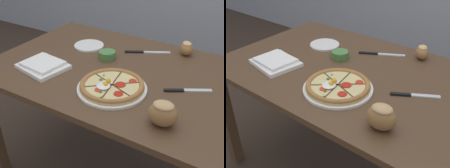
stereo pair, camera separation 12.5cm
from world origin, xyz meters
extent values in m
plane|color=#3D2D23|center=(0.00, 0.00, 0.00)|extent=(12.00, 12.00, 0.00)
cube|color=#513823|center=(0.00, 0.00, 0.71)|extent=(1.32, 0.88, 0.03)
cube|color=#513823|center=(-0.61, -0.39, 0.35)|extent=(0.06, 0.06, 0.70)
cube|color=#513823|center=(-0.61, 0.39, 0.35)|extent=(0.06, 0.06, 0.70)
cylinder|color=white|center=(0.08, -0.19, 0.73)|extent=(0.32, 0.32, 0.01)
cylinder|color=#DBB775|center=(0.08, -0.19, 0.74)|extent=(0.29, 0.29, 0.01)
cylinder|color=#E0CC84|center=(0.08, -0.19, 0.75)|extent=(0.25, 0.25, 0.00)
torus|color=#A36B38|center=(0.08, -0.19, 0.75)|extent=(0.29, 0.29, 0.02)
cube|color=#472D19|center=(0.12, -0.15, 0.75)|extent=(0.10, 0.09, 0.00)
cube|color=#472D19|center=(0.06, -0.13, 0.75)|extent=(0.03, 0.13, 0.00)
cube|color=#472D19|center=(0.02, -0.17, 0.75)|extent=(0.12, 0.05, 0.00)
cube|color=#472D19|center=(0.03, -0.23, 0.75)|extent=(0.10, 0.09, 0.00)
cube|color=#472D19|center=(0.09, -0.25, 0.75)|extent=(0.03, 0.13, 0.00)
cube|color=#472D19|center=(0.14, -0.21, 0.75)|extent=(0.12, 0.05, 0.00)
cylinder|color=red|center=(0.11, -0.17, 0.75)|extent=(0.05, 0.05, 0.00)
cylinder|color=red|center=(0.14, -0.24, 0.75)|extent=(0.04, 0.04, 0.00)
cylinder|color=red|center=(0.14, -0.12, 0.75)|extent=(0.04, 0.04, 0.00)
cylinder|color=red|center=(0.05, -0.26, 0.75)|extent=(0.03, 0.03, 0.00)
ellipsoid|color=white|center=(0.06, -0.19, 0.76)|extent=(0.06, 0.05, 0.01)
sphere|color=orange|center=(0.06, -0.20, 0.77)|extent=(0.02, 0.02, 0.02)
ellipsoid|color=white|center=(0.05, -0.23, 0.76)|extent=(0.09, 0.09, 0.01)
sphere|color=#F4AD1E|center=(0.05, -0.22, 0.77)|extent=(0.02, 0.02, 0.02)
ellipsoid|color=white|center=(0.06, -0.22, 0.76)|extent=(0.06, 0.04, 0.01)
sphere|color=#F4AD1E|center=(0.06, -0.22, 0.77)|extent=(0.02, 0.02, 0.02)
cylinder|color=#386B23|center=(0.07, -0.27, 0.75)|extent=(0.01, 0.01, 0.00)
cylinder|color=#386B23|center=(0.06, -0.18, 0.75)|extent=(0.01, 0.01, 0.00)
cylinder|color=#2D5B1E|center=(0.01, -0.18, 0.75)|extent=(0.02, 0.02, 0.00)
cylinder|color=#2D5B1E|center=(0.00, -0.14, 0.75)|extent=(0.01, 0.01, 0.00)
cylinder|color=#2D5B1E|center=(0.09, -0.30, 0.75)|extent=(0.01, 0.01, 0.00)
cylinder|color=#4C8442|center=(-0.11, 0.07, 0.75)|extent=(0.09, 0.09, 0.04)
cylinder|color=#AD1423|center=(-0.11, 0.07, 0.75)|extent=(0.07, 0.07, 0.02)
cylinder|color=#4C8442|center=(-0.07, 0.07, 0.75)|extent=(0.01, 0.01, 0.04)
cylinder|color=#4C8442|center=(-0.08, 0.10, 0.75)|extent=(0.01, 0.01, 0.04)
cylinder|color=#4C8442|center=(-0.11, 0.12, 0.75)|extent=(0.01, 0.01, 0.04)
cylinder|color=#4C8442|center=(-0.14, 0.10, 0.75)|extent=(0.01, 0.01, 0.04)
cylinder|color=#4C8442|center=(-0.16, 0.07, 0.75)|extent=(0.01, 0.01, 0.04)
cylinder|color=#4C8442|center=(-0.14, 0.04, 0.75)|extent=(0.01, 0.01, 0.04)
cylinder|color=#4C8442|center=(-0.11, 0.03, 0.75)|extent=(0.01, 0.01, 0.04)
cylinder|color=#4C8442|center=(-0.08, 0.04, 0.75)|extent=(0.01, 0.01, 0.04)
cube|color=white|center=(-0.33, -0.20, 0.74)|extent=(0.26, 0.23, 0.02)
cube|color=white|center=(-0.33, -0.20, 0.75)|extent=(0.20, 0.18, 0.02)
ellipsoid|color=#A3703D|center=(0.24, 0.34, 0.76)|extent=(0.10, 0.11, 0.07)
ellipsoid|color=tan|center=(0.24, 0.34, 0.79)|extent=(0.07, 0.08, 0.02)
ellipsoid|color=olive|center=(0.36, -0.30, 0.77)|extent=(0.12, 0.10, 0.10)
ellipsoid|color=tan|center=(0.36, -0.30, 0.81)|extent=(0.09, 0.07, 0.03)
cube|color=silver|center=(0.41, 0.00, 0.73)|extent=(0.12, 0.08, 0.01)
cube|color=black|center=(0.32, -0.06, 0.73)|extent=(0.09, 0.06, 0.01)
cube|color=silver|center=(0.09, 0.28, 0.73)|extent=(0.14, 0.09, 0.01)
cube|color=black|center=(-0.02, 0.22, 0.73)|extent=(0.10, 0.07, 0.01)
cylinder|color=white|center=(-0.29, 0.15, 0.73)|extent=(0.18, 0.18, 0.01)
camera|label=1|loc=(0.63, -1.10, 1.41)|focal=45.00mm
camera|label=2|loc=(0.73, -1.03, 1.41)|focal=45.00mm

